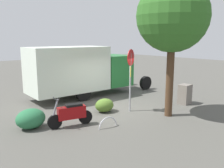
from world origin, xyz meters
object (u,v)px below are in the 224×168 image
at_px(street_tree, 173,17).
at_px(bike_rack_hoop, 108,127).
at_px(stop_sign, 131,71).
at_px(box_truck_near, 82,69).
at_px(motorcycle, 71,113).
at_px(utility_cabinet, 185,94).

bearing_deg(street_tree, bike_rack_hoop, -12.42).
relative_size(stop_sign, street_tree, 0.50).
bearing_deg(box_truck_near, street_tree, -78.94).
height_order(motorcycle, utility_cabinet, motorcycle).
bearing_deg(utility_cabinet, box_truck_near, -57.45).
bearing_deg(box_truck_near, bike_rack_hoop, -110.87).
height_order(motorcycle, stop_sign, stop_sign).
bearing_deg(stop_sign, motorcycle, -1.46).
xyz_separation_m(stop_sign, street_tree, (-0.82, 1.60, 2.35)).
bearing_deg(street_tree, stop_sign, -62.94).
xyz_separation_m(box_truck_near, utility_cabinet, (-3.15, 4.93, -1.11)).
bearing_deg(bike_rack_hoop, box_truck_near, -113.42).
relative_size(utility_cabinet, bike_rack_hoop, 1.21).
height_order(motorcycle, street_tree, street_tree).
height_order(street_tree, utility_cabinet, street_tree).
bearing_deg(utility_cabinet, bike_rack_hoop, 0.07).
relative_size(stop_sign, bike_rack_hoop, 3.45).
bearing_deg(street_tree, utility_cabinet, -164.02).
distance_m(motorcycle, street_tree, 5.75).
bearing_deg(motorcycle, utility_cabinet, -176.24).
distance_m(box_truck_near, utility_cabinet, 5.96).
bearing_deg(motorcycle, bike_rack_hoop, 147.48).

